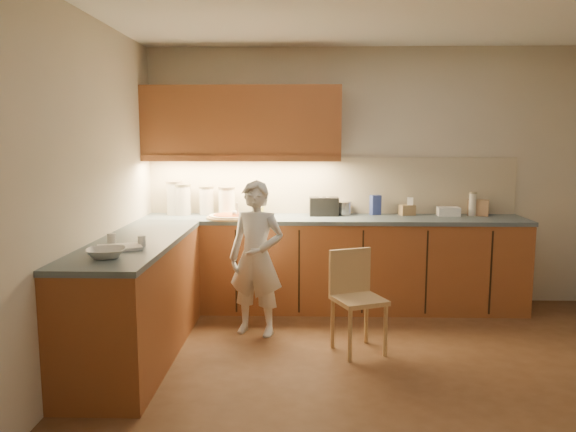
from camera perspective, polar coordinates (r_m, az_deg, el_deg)
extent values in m
plane|color=#51321C|center=(4.20, 10.92, -16.03)|extent=(4.50, 4.50, 0.00)
cube|color=beige|center=(5.84, 8.12, 3.98)|extent=(4.50, 0.04, 2.60)
cube|color=beige|center=(1.95, 21.42, -4.46)|extent=(4.50, 0.04, 2.60)
cube|color=beige|center=(4.13, -21.08, 1.89)|extent=(0.04, 4.00, 2.60)
cube|color=#96532B|center=(5.64, 4.48, -4.95)|extent=(3.75, 0.60, 0.88)
cube|color=#96532B|center=(4.56, -15.06, -8.34)|extent=(0.60, 2.00, 0.88)
cube|color=#435560|center=(5.55, 4.54, -0.32)|extent=(3.77, 0.62, 0.04)
cube|color=#435560|center=(4.45, -15.28, -2.65)|extent=(0.62, 2.02, 0.04)
cube|color=black|center=(5.48, -11.57, -5.47)|extent=(0.02, 0.01, 0.80)
cube|color=black|center=(5.37, -5.30, -5.61)|extent=(0.02, 0.01, 0.80)
cube|color=black|center=(5.34, 1.14, -5.67)|extent=(0.02, 0.01, 0.80)
cube|color=black|center=(5.37, 7.59, -5.67)|extent=(0.02, 0.01, 0.80)
cube|color=black|center=(5.46, 13.90, -5.59)|extent=(0.02, 0.01, 0.80)
cube|color=black|center=(5.62, 19.91, -5.46)|extent=(0.02, 0.01, 0.80)
cube|color=beige|center=(5.80, 4.43, 3.12)|extent=(3.75, 0.02, 0.58)
cube|color=#96532B|center=(5.65, -4.71, 9.48)|extent=(1.95, 0.35, 0.70)
cube|color=#96532B|center=(5.48, -4.87, 5.87)|extent=(1.95, 0.02, 0.06)
cylinder|color=tan|center=(5.46, -5.95, -0.17)|extent=(0.45, 0.45, 0.02)
cylinder|color=beige|center=(5.46, -5.95, 0.02)|extent=(0.40, 0.40, 0.02)
cylinder|color=#B23F17|center=(5.45, -5.95, 0.13)|extent=(0.31, 0.31, 0.01)
sphere|color=white|center=(5.41, -5.44, 0.29)|extent=(0.06, 0.06, 0.06)
cylinder|color=white|center=(5.35, -5.13, 0.50)|extent=(0.02, 0.11, 0.18)
imported|color=silver|center=(4.84, -3.23, -4.31)|extent=(0.56, 0.45, 1.34)
cylinder|color=tan|center=(4.39, 6.32, -12.01)|extent=(0.03, 0.03, 0.41)
cylinder|color=tan|center=(4.53, 9.87, -11.43)|extent=(0.03, 0.03, 0.41)
cylinder|color=tan|center=(4.65, 4.55, -10.82)|extent=(0.03, 0.03, 0.41)
cylinder|color=tan|center=(4.78, 7.95, -10.33)|extent=(0.03, 0.03, 0.41)
cube|color=tan|center=(4.51, 7.22, -8.46)|extent=(0.47, 0.47, 0.04)
cube|color=tan|center=(4.60, 6.29, -5.55)|extent=(0.35, 0.17, 0.36)
imported|color=white|center=(3.86, -18.00, -3.60)|extent=(0.31, 0.31, 0.06)
cylinder|color=silver|center=(5.81, -11.45, 1.71)|extent=(0.16, 0.16, 0.32)
cylinder|color=gray|center=(5.80, -11.50, 3.39)|extent=(0.17, 0.17, 0.02)
cylinder|color=silver|center=(5.79, -10.68, 1.56)|extent=(0.17, 0.17, 0.29)
cylinder|color=gray|center=(5.77, -10.72, 3.10)|extent=(0.18, 0.18, 0.02)
cylinder|color=white|center=(5.77, -8.28, 1.48)|extent=(0.14, 0.14, 0.27)
cylinder|color=gray|center=(5.76, -8.30, 2.91)|extent=(0.15, 0.15, 0.02)
cylinder|color=white|center=(5.71, -6.23, 1.43)|extent=(0.17, 0.17, 0.26)
cylinder|color=gray|center=(5.70, -6.25, 2.86)|extent=(0.18, 0.18, 0.02)
cube|color=gold|center=(5.71, -3.05, 1.38)|extent=(0.11, 0.09, 0.25)
cube|color=silver|center=(5.70, -3.06, 2.84)|extent=(0.07, 0.06, 0.04)
cube|color=black|center=(5.65, 3.67, 0.98)|extent=(0.29, 0.17, 0.18)
cube|color=#ADADB2|center=(5.63, 3.32, 1.93)|extent=(0.03, 0.12, 0.00)
cube|color=#ADADB2|center=(5.64, 4.05, 1.93)|extent=(0.03, 0.12, 0.00)
cylinder|color=#BABABF|center=(5.73, 5.61, 0.75)|extent=(0.17, 0.17, 0.12)
cylinder|color=#BABABF|center=(5.72, 5.62, 1.42)|extent=(0.18, 0.18, 0.01)
cube|color=#324398|center=(5.76, 8.87, 1.11)|extent=(0.12, 0.10, 0.20)
cube|color=tan|center=(5.80, 12.01, 0.60)|extent=(0.17, 0.14, 0.10)
cube|color=white|center=(5.81, 12.30, 0.96)|extent=(0.07, 0.07, 0.18)
cube|color=white|center=(5.85, 15.98, 0.44)|extent=(0.22, 0.16, 0.09)
cylinder|color=white|center=(5.90, 18.23, 1.09)|extent=(0.07, 0.07, 0.22)
cylinder|color=gray|center=(5.89, 18.28, 2.25)|extent=(0.08, 0.08, 0.02)
cube|color=tan|center=(5.97, 18.75, 0.81)|extent=(0.24, 0.21, 0.16)
cube|color=white|center=(4.14, -16.72, -3.07)|extent=(0.36, 0.33, 0.02)
cylinder|color=silver|center=(4.31, -17.49, -2.24)|extent=(0.07, 0.07, 0.08)
cylinder|color=white|center=(4.19, -14.64, -2.47)|extent=(0.06, 0.06, 0.08)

